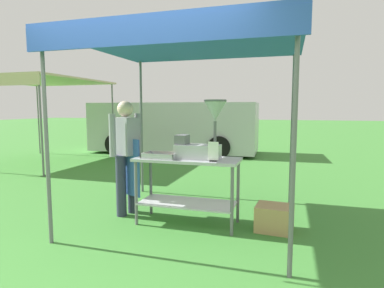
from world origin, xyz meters
name	(u,v)px	position (x,y,z in m)	size (l,w,h in m)	color
ground_plane	(233,162)	(0.00, 6.00, 0.00)	(70.00, 70.00, 0.00)	#3D7F33
stall_canopy	(190,47)	(0.25, 1.11, 2.28)	(2.77, 2.56, 2.37)	slate
donut_cart	(188,176)	(0.25, 1.01, 0.64)	(1.35, 0.56, 0.87)	#B7B7BC
donut_tray	(162,156)	(-0.07, 0.91, 0.89)	(0.44, 0.31, 0.07)	#B7B7BC
donut_fryer	(203,136)	(0.46, 0.99, 1.16)	(0.64, 0.28, 0.74)	#B7B7BC
menu_sign	(213,153)	(0.62, 0.84, 0.97)	(0.13, 0.05, 0.24)	black
vendor	(126,152)	(-0.69, 1.12, 0.90)	(0.46, 0.52, 1.61)	#2D3347
supply_crate	(274,218)	(1.35, 1.09, 0.16)	(0.47, 0.41, 0.32)	tan
van_silver	(174,127)	(-2.28, 7.41, 0.88)	(5.60, 2.26, 1.69)	#BCBCC1
neighbour_tent	(36,82)	(-5.13, 4.36, 2.22)	(3.00, 3.21, 2.29)	slate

